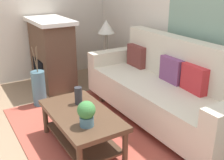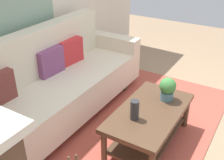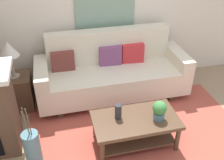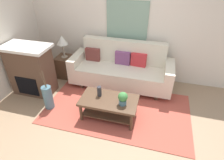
% 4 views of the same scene
% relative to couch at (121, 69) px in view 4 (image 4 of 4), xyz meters
% --- Properties ---
extents(ground_plane, '(9.15, 9.15, 0.00)m').
position_rel_couch_xyz_m(ground_plane, '(0.13, -1.43, -0.43)').
color(ground_plane, '#9E7F60').
extents(wall_back, '(5.15, 0.10, 2.70)m').
position_rel_couch_xyz_m(wall_back, '(0.13, 0.54, 0.92)').
color(wall_back, beige).
rests_on(wall_back, ground_plane).
extents(area_rug, '(2.99, 1.68, 0.01)m').
position_rel_couch_xyz_m(area_rug, '(0.13, -0.93, -0.43)').
color(area_rug, '#B24C3D').
rests_on(area_rug, ground_plane).
extents(couch, '(2.41, 0.84, 1.08)m').
position_rel_couch_xyz_m(couch, '(0.00, 0.00, 0.00)').
color(couch, beige).
rests_on(couch, ground_plane).
extents(throw_pillow_maroon, '(0.36, 0.13, 0.32)m').
position_rel_couch_xyz_m(throw_pillow_maroon, '(-0.76, 0.12, 0.25)').
color(throw_pillow_maroon, brown).
rests_on(throw_pillow_maroon, couch).
extents(throw_pillow_plum, '(0.37, 0.14, 0.32)m').
position_rel_couch_xyz_m(throw_pillow_plum, '(0.00, 0.12, 0.25)').
color(throw_pillow_plum, '#7A4270').
rests_on(throw_pillow_plum, couch).
extents(throw_pillow_crimson, '(0.37, 0.16, 0.32)m').
position_rel_couch_xyz_m(throw_pillow_crimson, '(0.38, 0.12, 0.25)').
color(throw_pillow_crimson, red).
rests_on(throw_pillow_crimson, couch).
extents(coffee_table, '(1.10, 0.60, 0.43)m').
position_rel_couch_xyz_m(coffee_table, '(0.02, -1.18, -0.12)').
color(coffee_table, '#513826').
rests_on(coffee_table, ground_plane).
extents(tabletop_vase, '(0.09, 0.09, 0.20)m').
position_rel_couch_xyz_m(tabletop_vase, '(-0.19, -1.11, 0.10)').
color(tabletop_vase, '#2D2D33').
rests_on(tabletop_vase, coffee_table).
extents(potted_plant_tabletop, '(0.18, 0.18, 0.26)m').
position_rel_couch_xyz_m(potted_plant_tabletop, '(0.30, -1.25, 0.14)').
color(potted_plant_tabletop, slate).
rests_on(potted_plant_tabletop, coffee_table).
extents(side_table, '(0.44, 0.44, 0.56)m').
position_rel_couch_xyz_m(side_table, '(-1.50, 0.02, -0.15)').
color(side_table, '#513826').
rests_on(side_table, ground_plane).
extents(table_lamp, '(0.28, 0.28, 0.57)m').
position_rel_couch_xyz_m(table_lamp, '(-1.50, 0.02, 0.56)').
color(table_lamp, gray).
rests_on(table_lamp, side_table).
extents(fireplace, '(1.02, 0.58, 1.16)m').
position_rel_couch_xyz_m(fireplace, '(-1.90, -0.81, 0.15)').
color(fireplace, brown).
rests_on(fireplace, ground_plane).
extents(floor_vase, '(0.20, 0.20, 0.53)m').
position_rel_couch_xyz_m(floor_vase, '(-1.27, -1.26, -0.17)').
color(floor_vase, slate).
rests_on(floor_vase, ground_plane).
extents(floor_vase_branch_a, '(0.02, 0.02, 0.36)m').
position_rel_couch_xyz_m(floor_vase_branch_a, '(-1.25, -1.26, 0.28)').
color(floor_vase_branch_a, brown).
rests_on(floor_vase_branch_a, floor_vase).
extents(floor_vase_branch_b, '(0.04, 0.04, 0.36)m').
position_rel_couch_xyz_m(floor_vase_branch_b, '(-1.28, -1.24, 0.28)').
color(floor_vase_branch_b, brown).
rests_on(floor_vase_branch_b, floor_vase).
extents(floor_vase_branch_c, '(0.04, 0.05, 0.36)m').
position_rel_couch_xyz_m(floor_vase_branch_c, '(-1.28, -1.27, 0.28)').
color(floor_vase_branch_c, brown).
rests_on(floor_vase_branch_c, floor_vase).
extents(framed_painting, '(0.97, 0.03, 0.95)m').
position_rel_couch_xyz_m(framed_painting, '(0.00, 0.47, 1.01)').
color(framed_painting, gray).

